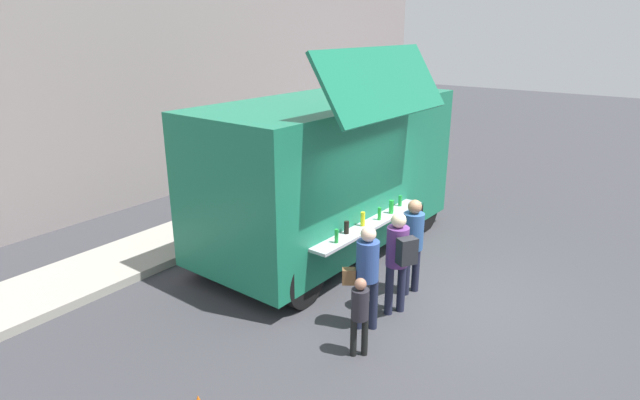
% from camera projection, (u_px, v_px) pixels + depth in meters
% --- Properties ---
extents(ground_plane, '(60.00, 60.00, 0.00)m').
position_uv_depth(ground_plane, '(435.00, 297.00, 8.55)').
color(ground_plane, '#38383D').
extents(curb_strip, '(28.00, 1.60, 0.15)m').
position_uv_depth(curb_strip, '(67.00, 283.00, 8.84)').
color(curb_strip, '#9E998E').
rests_on(curb_strip, ground).
extents(food_truck_main, '(5.59, 3.16, 3.92)m').
position_uv_depth(food_truck_main, '(329.00, 170.00, 9.93)').
color(food_truck_main, '#1A7452').
rests_on(food_truck_main, ground).
extents(trash_bin, '(0.60, 0.60, 0.94)m').
position_uv_depth(trash_bin, '(347.00, 165.00, 14.77)').
color(trash_bin, '#2F6236').
rests_on(trash_bin, ground).
extents(customer_front_ordering, '(0.53, 0.35, 1.63)m').
position_uv_depth(customer_front_ordering, '(412.00, 239.00, 8.38)').
color(customer_front_ordering, '#1E2136').
rests_on(customer_front_ordering, ground).
extents(customer_mid_with_backpack, '(0.46, 0.53, 1.64)m').
position_uv_depth(customer_mid_with_backpack, '(398.00, 254.00, 7.74)').
color(customer_mid_with_backpack, '#1F2239').
rests_on(customer_mid_with_backpack, ground).
extents(customer_rear_waiting, '(0.42, 0.49, 1.60)m').
position_uv_depth(customer_rear_waiting, '(366.00, 269.00, 7.38)').
color(customer_rear_waiting, '#1D2339').
rests_on(customer_rear_waiting, ground).
extents(child_near_queue, '(0.23, 0.23, 1.15)m').
position_uv_depth(child_near_queue, '(360.00, 310.00, 6.83)').
color(child_near_queue, black).
rests_on(child_near_queue, ground).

